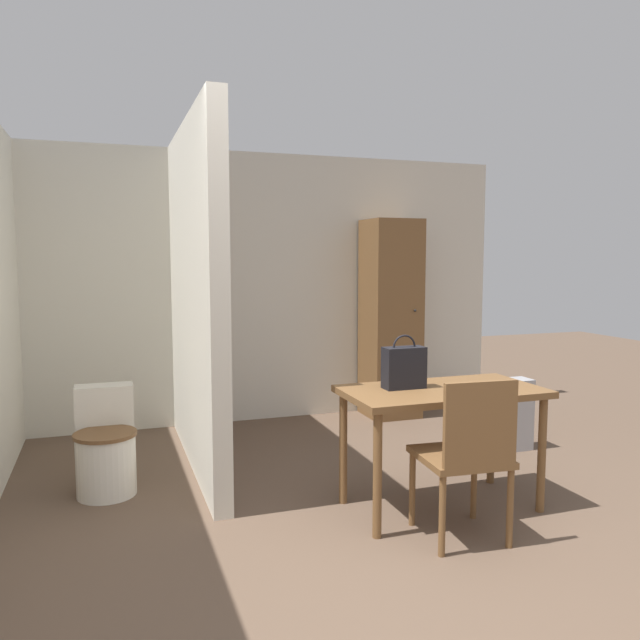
{
  "coord_description": "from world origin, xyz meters",
  "views": [
    {
      "loc": [
        -1.31,
        -2.36,
        1.54
      ],
      "look_at": [
        0.01,
        1.47,
        1.13
      ],
      "focal_mm": 35.0,
      "sensor_mm": 36.0,
      "label": 1
    }
  ],
  "objects_px": {
    "space_heater": "(515,414)",
    "wooden_chair": "(467,452)",
    "toilet": "(106,449)",
    "wooden_cabinet": "(391,319)",
    "dining_table": "(442,403)",
    "handbag": "(404,367)"
  },
  "relations": [
    {
      "from": "space_heater",
      "to": "wooden_chair",
      "type": "bearing_deg",
      "value": -134.29
    },
    {
      "from": "toilet",
      "to": "wooden_cabinet",
      "type": "xyz_separation_m",
      "value": [
        2.63,
        1.21,
        0.66
      ]
    },
    {
      "from": "dining_table",
      "to": "toilet",
      "type": "relative_size",
      "value": 1.78
    },
    {
      "from": "wooden_chair",
      "to": "wooden_cabinet",
      "type": "bearing_deg",
      "value": 77.71
    },
    {
      "from": "handbag",
      "to": "space_heater",
      "type": "relative_size",
      "value": 0.58
    },
    {
      "from": "wooden_chair",
      "to": "space_heater",
      "type": "distance_m",
      "value": 1.84
    },
    {
      "from": "wooden_chair",
      "to": "handbag",
      "type": "distance_m",
      "value": 0.67
    },
    {
      "from": "handbag",
      "to": "space_heater",
      "type": "distance_m",
      "value": 1.69
    },
    {
      "from": "toilet",
      "to": "space_heater",
      "type": "bearing_deg",
      "value": -1.85
    },
    {
      "from": "toilet",
      "to": "wooden_cabinet",
      "type": "bearing_deg",
      "value": 24.74
    },
    {
      "from": "toilet",
      "to": "space_heater",
      "type": "relative_size",
      "value": 1.18
    },
    {
      "from": "wooden_chair",
      "to": "space_heater",
      "type": "height_order",
      "value": "wooden_chair"
    },
    {
      "from": "handbag",
      "to": "wooden_chair",
      "type": "bearing_deg",
      "value": -78.74
    },
    {
      "from": "wooden_chair",
      "to": "dining_table",
      "type": "bearing_deg",
      "value": 81.09
    },
    {
      "from": "wooden_chair",
      "to": "toilet",
      "type": "height_order",
      "value": "wooden_chair"
    },
    {
      "from": "wooden_cabinet",
      "to": "wooden_chair",
      "type": "bearing_deg",
      "value": -106.81
    },
    {
      "from": "dining_table",
      "to": "handbag",
      "type": "xyz_separation_m",
      "value": [
        -0.22,
        0.08,
        0.22
      ]
    },
    {
      "from": "wooden_chair",
      "to": "space_heater",
      "type": "bearing_deg",
      "value": 50.23
    },
    {
      "from": "toilet",
      "to": "space_heater",
      "type": "xyz_separation_m",
      "value": [
        3.12,
        -0.1,
        -0.0
      ]
    },
    {
      "from": "dining_table",
      "to": "toilet",
      "type": "bearing_deg",
      "value": 154.07
    },
    {
      "from": "toilet",
      "to": "handbag",
      "type": "bearing_deg",
      "value": -26.61
    },
    {
      "from": "dining_table",
      "to": "space_heater",
      "type": "bearing_deg",
      "value": 35.98
    }
  ]
}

